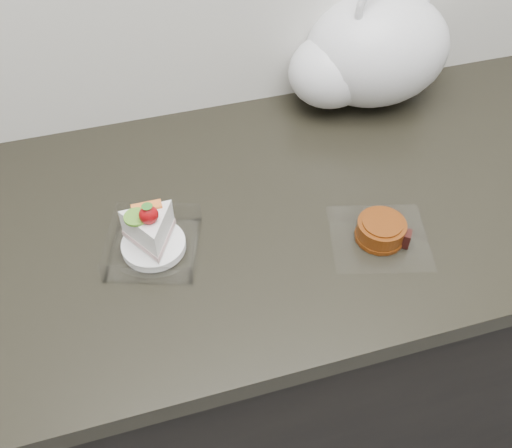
# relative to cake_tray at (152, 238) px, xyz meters

# --- Properties ---
(counter) EXTENTS (2.04, 0.64, 0.90)m
(counter) POSITION_rel_cake_tray_xyz_m (0.24, 0.05, -0.48)
(counter) COLOR black
(counter) RESTS_ON ground
(cake_tray) EXTENTS (0.18, 0.18, 0.11)m
(cake_tray) POSITION_rel_cake_tray_xyz_m (0.00, 0.00, 0.00)
(cake_tray) COLOR white
(cake_tray) RESTS_ON counter
(mooncake_wrap) EXTENTS (0.19, 0.19, 0.04)m
(mooncake_wrap) POSITION_rel_cake_tray_xyz_m (0.37, -0.08, -0.01)
(mooncake_wrap) COLOR white
(mooncake_wrap) RESTS_ON counter
(plastic_bag) EXTENTS (0.38, 0.31, 0.28)m
(plastic_bag) POSITION_rel_cake_tray_xyz_m (0.49, 0.30, 0.08)
(plastic_bag) COLOR white
(plastic_bag) RESTS_ON counter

